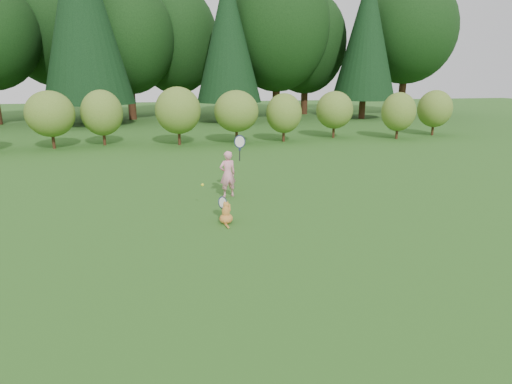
{
  "coord_description": "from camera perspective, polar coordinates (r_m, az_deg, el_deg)",
  "views": [
    {
      "loc": [
        -1.83,
        -8.86,
        3.4
      ],
      "look_at": [
        0.2,
        0.8,
        0.7
      ],
      "focal_mm": 30.0,
      "sensor_mm": 36.0,
      "label": 1
    }
  ],
  "objects": [
    {
      "name": "cat",
      "position": [
        10.16,
        -4.04,
        -2.64
      ],
      "size": [
        0.5,
        0.79,
        0.73
      ],
      "rotation": [
        0.0,
        0.0,
        -0.33
      ],
      "color": "#BE6424",
      "rests_on": "ground"
    },
    {
      "name": "tennis_ball",
      "position": [
        11.25,
        -7.15,
        0.95
      ],
      "size": [
        0.08,
        0.08,
        0.08
      ],
      "color": "yellow",
      "rests_on": "ground"
    },
    {
      "name": "ground",
      "position": [
        9.66,
        -0.18,
        -5.3
      ],
      "size": [
        100.0,
        100.0,
        0.0
      ],
      "primitive_type": "plane",
      "color": "#225718",
      "rests_on": "ground"
    },
    {
      "name": "shrub_row",
      "position": [
        22.03,
        -7.18,
        9.97
      ],
      "size": [
        28.0,
        3.0,
        2.8
      ],
      "primitive_type": null,
      "color": "#4D6A21",
      "rests_on": "ground"
    },
    {
      "name": "woodland_backdrop",
      "position": [
        32.17,
        -9.23,
        22.44
      ],
      "size": [
        48.0,
        10.0,
        15.0
      ],
      "primitive_type": null,
      "color": "black",
      "rests_on": "ground"
    },
    {
      "name": "child",
      "position": [
        12.25,
        -3.75,
        2.54
      ],
      "size": [
        0.78,
        0.5,
        2.0
      ],
      "rotation": [
        0.0,
        0.0,
        3.38
      ],
      "color": "pink",
      "rests_on": "ground"
    }
  ]
}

